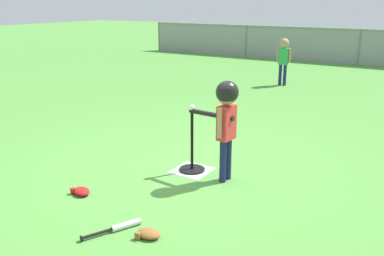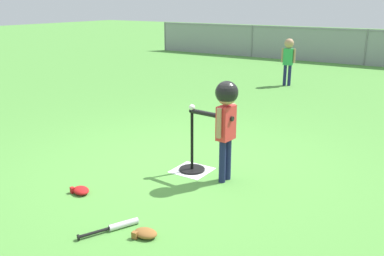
% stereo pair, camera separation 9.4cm
% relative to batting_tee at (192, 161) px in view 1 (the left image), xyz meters
% --- Properties ---
extents(ground_plane, '(60.00, 60.00, 0.00)m').
position_rel_batting_tee_xyz_m(ground_plane, '(-0.17, 0.09, -0.13)').
color(ground_plane, '#51933D').
extents(home_plate, '(0.44, 0.44, 0.01)m').
position_rel_batting_tee_xyz_m(home_plate, '(-0.00, 0.00, -0.13)').
color(home_plate, white).
rests_on(home_plate, ground_plane).
extents(batting_tee, '(0.32, 0.32, 0.77)m').
position_rel_batting_tee_xyz_m(batting_tee, '(0.00, 0.00, 0.00)').
color(batting_tee, black).
rests_on(batting_tee, ground_plane).
extents(baseball_on_tee, '(0.07, 0.07, 0.07)m').
position_rel_batting_tee_xyz_m(baseball_on_tee, '(-0.00, -0.00, 0.68)').
color(baseball_on_tee, white).
rests_on(baseball_on_tee, batting_tee).
extents(batter_child, '(0.64, 0.34, 1.18)m').
position_rel_batting_tee_xyz_m(batter_child, '(0.48, -0.04, 0.71)').
color(batter_child, '#191E4C').
rests_on(batter_child, ground_plane).
extents(fielder_deep_left, '(0.34, 0.23, 1.14)m').
position_rel_batting_tee_xyz_m(fielder_deep_left, '(-1.02, 5.84, 0.61)').
color(fielder_deep_left, '#191E4C').
rests_on(fielder_deep_left, ground_plane).
extents(spare_bat_silver, '(0.29, 0.54, 0.06)m').
position_rel_batting_tee_xyz_m(spare_bat_silver, '(0.19, -1.55, -0.10)').
color(spare_bat_silver, silver).
rests_on(spare_bat_silver, ground_plane).
extents(glove_by_plate, '(0.26, 0.23, 0.07)m').
position_rel_batting_tee_xyz_m(glove_by_plate, '(-0.66, -1.21, -0.09)').
color(glove_by_plate, '#B21919').
rests_on(glove_by_plate, ground_plane).
extents(glove_near_bats, '(0.23, 0.19, 0.07)m').
position_rel_batting_tee_xyz_m(glove_near_bats, '(0.49, -1.51, -0.09)').
color(glove_near_bats, brown).
rests_on(glove_near_bats, ground_plane).
extents(outfield_fence, '(16.06, 0.06, 1.15)m').
position_rel_batting_tee_xyz_m(outfield_fence, '(-0.17, 10.42, 0.49)').
color(outfield_fence, slate).
rests_on(outfield_fence, ground_plane).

